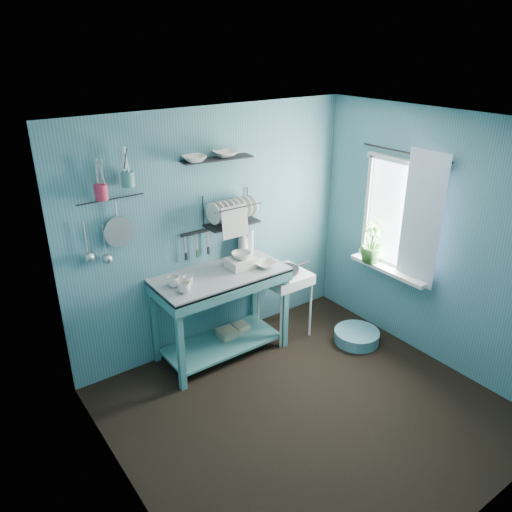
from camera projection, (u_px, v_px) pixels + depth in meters
floor at (307, 410)px, 4.48m from camera, size 3.20×3.20×0.00m
ceiling at (322, 127)px, 3.47m from camera, size 3.20×3.20×0.00m
wall_back at (215, 232)px, 5.08m from camera, size 3.20×0.00×3.20m
wall_front at (489, 384)px, 2.86m from camera, size 3.20×0.00×3.20m
wall_left at (122, 356)px, 3.12m from camera, size 0.00×3.00×3.00m
wall_right at (437, 242)px, 4.83m from camera, size 0.00×3.00×3.00m
work_counter at (221, 314)px, 5.11m from camera, size 1.38×0.78×0.94m
mug_left at (184, 288)px, 4.52m from camera, size 0.12×0.12×0.10m
mug_mid at (188, 281)px, 4.65m from camera, size 0.14×0.14×0.09m
mug_right at (174, 282)px, 4.63m from camera, size 0.17×0.17×0.10m
wash_tub at (241, 263)px, 5.02m from camera, size 0.28×0.22×0.10m
tub_bowl at (241, 255)px, 4.98m from camera, size 0.20×0.19×0.06m
soap_bottle at (243, 243)px, 5.23m from camera, size 0.11×0.12×0.30m
water_bottle at (250, 241)px, 5.30m from camera, size 0.09×0.09×0.28m
counter_bowl at (265, 264)px, 5.04m from camera, size 0.22×0.22×0.05m
hotplate_stand at (284, 304)px, 5.50m from camera, size 0.51×0.51×0.76m
frying_pan at (285, 270)px, 5.33m from camera, size 0.30×0.30×0.03m
knife_strip at (196, 233)px, 4.91m from camera, size 0.32×0.03×0.03m
dish_rack at (232, 209)px, 4.96m from camera, size 0.58×0.32×0.32m
upper_shelf at (217, 159)px, 4.69m from camera, size 0.72×0.27×0.01m
shelf_bowl_left at (194, 155)px, 4.54m from camera, size 0.25×0.25×0.05m
shelf_bowl_right at (225, 153)px, 4.73m from camera, size 0.25×0.25×0.06m
utensil_cup_magenta at (101, 192)px, 4.16m from camera, size 0.11×0.11×0.13m
utensil_cup_teal at (128, 179)px, 4.26m from camera, size 0.11×0.11×0.13m
colander at (119, 232)px, 4.40m from camera, size 0.28×0.03×0.28m
ladle_outer at (85, 238)px, 4.25m from camera, size 0.01×0.01×0.30m
ladle_inner at (104, 240)px, 4.36m from camera, size 0.01×0.01×0.30m
hook_rail at (111, 199)px, 4.28m from camera, size 0.60×0.01×0.01m
window_glass at (400, 215)px, 5.10m from camera, size 0.00×1.10×1.10m
windowsill at (389, 270)px, 5.29m from camera, size 0.16×0.95×0.04m
curtain at (421, 220)px, 4.82m from camera, size 0.00×1.35×1.35m
curtain_rod at (405, 153)px, 4.81m from camera, size 0.02×1.05×0.02m
potted_plant at (372, 243)px, 5.34m from camera, size 0.27×0.27×0.44m
storage_tin_large at (227, 338)px, 5.34m from camera, size 0.18×0.18×0.22m
storage_tin_small at (241, 332)px, 5.48m from camera, size 0.15×0.15×0.20m
floor_basin at (357, 336)px, 5.47m from camera, size 0.49×0.49×0.13m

